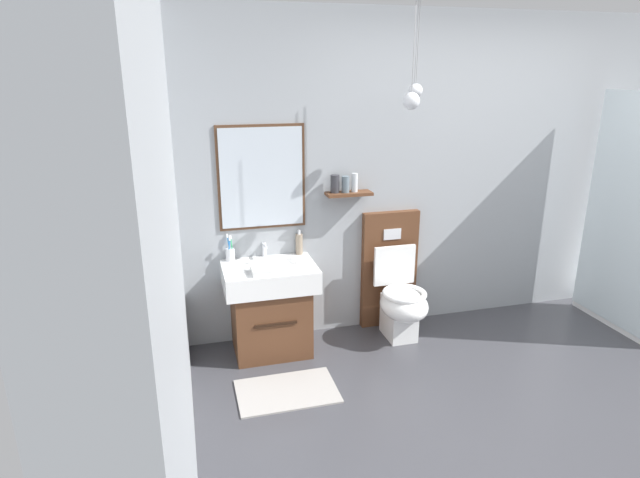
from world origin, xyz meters
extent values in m
cube|color=#3D3D42|center=(0.00, 0.00, -0.05)|extent=(6.05, 4.78, 0.10)
cube|color=#999EA3|center=(0.00, 1.73, 1.28)|extent=(4.85, 0.12, 2.55)
cube|color=#4C301E|center=(-1.68, 1.66, 1.33)|extent=(0.66, 0.02, 0.79)
cube|color=silver|center=(-1.68, 1.65, 1.33)|extent=(0.62, 0.01, 0.75)
cube|color=#56331E|center=(-1.01, 1.59, 1.18)|extent=(0.36, 0.14, 0.02)
cylinder|color=#333338|center=(-1.12, 1.60, 1.27)|extent=(0.07, 0.07, 0.14)
cylinder|color=slate|center=(-1.04, 1.58, 1.26)|extent=(0.06, 0.06, 0.13)
cylinder|color=silver|center=(-0.96, 1.59, 1.27)|extent=(0.05, 0.05, 0.15)
cylinder|color=gray|center=(-0.70, 1.20, 2.25)|extent=(0.01, 0.01, 0.60)
sphere|color=silver|center=(-0.70, 1.20, 1.90)|extent=(0.12, 0.12, 0.12)
cylinder|color=gray|center=(-0.59, 1.37, 2.28)|extent=(0.01, 0.01, 0.54)
sphere|color=silver|center=(-0.59, 1.37, 1.96)|extent=(0.10, 0.10, 0.10)
cylinder|color=gray|center=(-0.61, 1.35, 2.28)|extent=(0.01, 0.01, 0.54)
sphere|color=silver|center=(-0.61, 1.35, 1.96)|extent=(0.08, 0.08, 0.08)
cube|color=#999EA3|center=(-2.36, 0.00, 1.28)|extent=(0.12, 3.58, 2.55)
cube|color=#9E9993|center=(-1.68, 0.84, 0.01)|extent=(0.68, 0.44, 0.01)
cube|color=#56331E|center=(-1.68, 1.45, 0.27)|extent=(0.57, 0.47, 0.54)
cube|color=black|center=(-1.68, 1.21, 0.33)|extent=(0.31, 0.01, 0.02)
cube|color=white|center=(-1.68, 1.45, 0.62)|extent=(0.69, 0.52, 0.17)
cube|color=silver|center=(-1.68, 1.42, 0.69)|extent=(0.43, 0.28, 0.03)
cylinder|color=silver|center=(-1.68, 1.66, 0.76)|extent=(0.03, 0.03, 0.11)
cylinder|color=silver|center=(-1.68, 1.60, 0.81)|extent=(0.02, 0.11, 0.02)
cube|color=#56331E|center=(-0.63, 1.65, 0.50)|extent=(0.48, 0.10, 1.00)
cube|color=silver|center=(-0.63, 1.60, 0.82)|extent=(0.15, 0.01, 0.09)
cube|color=white|center=(-0.63, 1.39, 0.17)|extent=(0.22, 0.30, 0.34)
ellipsoid|color=white|center=(-0.63, 1.31, 0.32)|extent=(0.37, 0.46, 0.24)
torus|color=white|center=(-0.63, 1.31, 0.42)|extent=(0.35, 0.35, 0.04)
cube|color=white|center=(-0.63, 1.53, 0.57)|extent=(0.35, 0.03, 0.33)
cylinder|color=silver|center=(-1.94, 1.63, 0.75)|extent=(0.07, 0.07, 0.09)
cylinder|color=#33B266|center=(-1.93, 1.63, 0.81)|extent=(0.02, 0.03, 0.16)
cube|color=white|center=(-1.93, 1.64, 0.89)|extent=(0.01, 0.02, 0.03)
cylinder|color=#2D84DB|center=(-1.95, 1.64, 0.81)|extent=(0.03, 0.03, 0.17)
cube|color=white|center=(-1.96, 1.65, 0.90)|extent=(0.02, 0.02, 0.03)
cylinder|color=#2D84DB|center=(-1.95, 1.62, 0.81)|extent=(0.03, 0.03, 0.16)
cube|color=white|center=(-1.94, 1.61, 0.89)|extent=(0.02, 0.02, 0.03)
cylinder|color=gray|center=(-1.40, 1.64, 0.79)|extent=(0.06, 0.06, 0.16)
cylinder|color=silver|center=(-1.40, 1.64, 0.89)|extent=(0.02, 0.02, 0.04)
cube|color=white|center=(-1.72, 1.29, 0.73)|extent=(0.22, 0.16, 0.04)
cube|color=silver|center=(1.19, 1.10, 1.00)|extent=(0.02, 0.86, 1.90)
camera|label=1|loc=(-2.27, -2.23, 2.10)|focal=29.68mm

